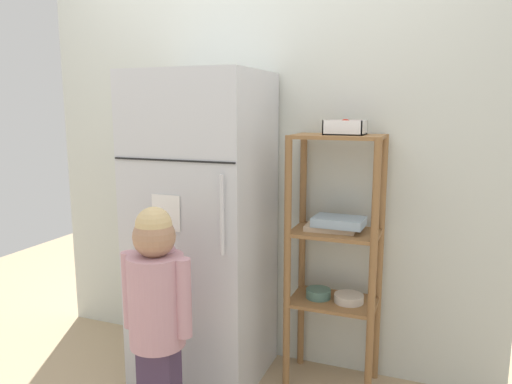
% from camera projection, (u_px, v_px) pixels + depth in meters
% --- Properties ---
extents(ground_plane, '(6.00, 6.00, 0.00)m').
position_uv_depth(ground_plane, '(236.00, 379.00, 2.58)').
color(ground_plane, tan).
extents(kitchen_wall_back, '(2.68, 0.03, 2.12)m').
position_uv_depth(kitchen_wall_back, '(258.00, 176.00, 2.70)').
color(kitchen_wall_back, silver).
rests_on(kitchen_wall_back, ground).
extents(refrigerator, '(0.64, 0.60, 1.62)m').
position_uv_depth(refrigerator, '(203.00, 229.00, 2.52)').
color(refrigerator, silver).
rests_on(refrigerator, ground).
extents(child_standing, '(0.33, 0.25, 1.03)m').
position_uv_depth(child_standing, '(157.00, 300.00, 2.05)').
color(child_standing, '#46344F').
rests_on(child_standing, ground).
extents(pantry_shelf_unit, '(0.45, 0.31, 1.31)m').
position_uv_depth(pantry_shelf_unit, '(335.00, 246.00, 2.41)').
color(pantry_shelf_unit, olive).
rests_on(pantry_shelf_unit, ground).
extents(fruit_bin, '(0.19, 0.17, 0.07)m').
position_uv_depth(fruit_bin, '(345.00, 128.00, 2.31)').
color(fruit_bin, white).
rests_on(fruit_bin, pantry_shelf_unit).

